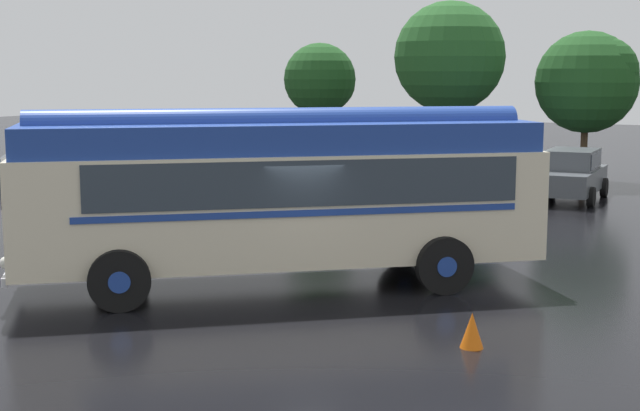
{
  "coord_description": "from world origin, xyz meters",
  "views": [
    {
      "loc": [
        8.94,
        -14.37,
        4.16
      ],
      "look_at": [
        -0.32,
        1.56,
        1.4
      ],
      "focal_mm": 50.0,
      "sensor_mm": 36.0,
      "label": 1
    }
  ],
  "objects_px": {
    "vintage_bus": "(281,190)",
    "car_mid_left": "(571,174)",
    "traffic_cone": "(472,330)",
    "car_near_left": "(490,171)"
  },
  "relations": [
    {
      "from": "car_mid_left",
      "to": "traffic_cone",
      "type": "bearing_deg",
      "value": -80.25
    },
    {
      "from": "car_near_left",
      "to": "traffic_cone",
      "type": "distance_m",
      "value": 17.27
    },
    {
      "from": "car_near_left",
      "to": "car_mid_left",
      "type": "xyz_separation_m",
      "value": [
        2.64,
        0.38,
        0.0
      ]
    },
    {
      "from": "vintage_bus",
      "to": "car_near_left",
      "type": "relative_size",
      "value": 2.13
    },
    {
      "from": "vintage_bus",
      "to": "car_mid_left",
      "type": "relative_size",
      "value": 2.11
    },
    {
      "from": "car_near_left",
      "to": "traffic_cone",
      "type": "xyz_separation_m",
      "value": [
        5.51,
        -16.36,
        -0.57
      ]
    },
    {
      "from": "vintage_bus",
      "to": "car_near_left",
      "type": "bearing_deg",
      "value": 93.3
    },
    {
      "from": "vintage_bus",
      "to": "car_mid_left",
      "type": "xyz_separation_m",
      "value": [
        1.81,
        14.81,
        -1.05
      ]
    },
    {
      "from": "traffic_cone",
      "to": "vintage_bus",
      "type": "bearing_deg",
      "value": 157.64
    },
    {
      "from": "vintage_bus",
      "to": "traffic_cone",
      "type": "relative_size",
      "value": 16.56
    }
  ]
}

